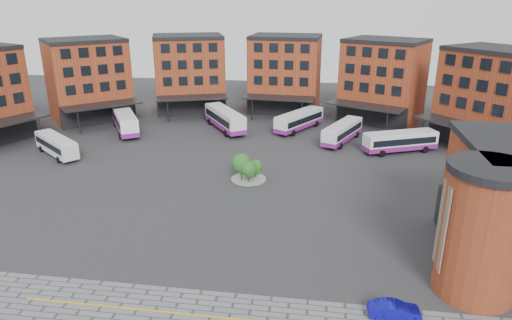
# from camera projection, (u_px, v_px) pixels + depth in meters

# --- Properties ---
(ground) EXTENTS (160.00, 160.00, 0.00)m
(ground) POSITION_uv_depth(u_px,v_px,m) (210.00, 223.00, 46.48)
(ground) COLOR #28282B
(ground) RESTS_ON ground
(yellow_line) EXTENTS (26.00, 0.15, 0.02)m
(yellow_line) POSITION_uv_depth(u_px,v_px,m) (191.00, 315.00, 33.19)
(yellow_line) COLOR gold
(yellow_line) RESTS_ON paving_zone
(main_building) EXTENTS (94.14, 42.48, 14.60)m
(main_building) POSITION_uv_depth(u_px,v_px,m) (234.00, 83.00, 80.16)
(main_building) COLOR brown
(main_building) RESTS_ON ground
(tree_island) EXTENTS (4.40, 4.40, 3.57)m
(tree_island) POSITION_uv_depth(u_px,v_px,m) (247.00, 167.00, 56.30)
(tree_island) COLOR gray
(tree_island) RESTS_ON ground
(bus_a) EXTENTS (9.35, 8.00, 2.85)m
(bus_a) POSITION_uv_depth(u_px,v_px,m) (56.00, 144.00, 65.23)
(bus_a) COLOR silver
(bus_a) RESTS_ON ground
(bus_b) EXTENTS (8.73, 11.99, 3.46)m
(bus_b) POSITION_uv_depth(u_px,v_px,m) (125.00, 121.00, 76.38)
(bus_b) COLOR white
(bus_b) RESTS_ON ground
(bus_c) EXTENTS (9.16, 11.94, 3.49)m
(bus_c) POSITION_uv_depth(u_px,v_px,m) (225.00, 119.00, 77.67)
(bus_c) COLOR silver
(bus_c) RESTS_ON ground
(bus_d) EXTENTS (7.97, 11.04, 3.18)m
(bus_d) POSITION_uv_depth(u_px,v_px,m) (299.00, 120.00, 77.47)
(bus_d) COLOR white
(bus_d) RESTS_ON ground
(bus_e) EXTENTS (6.68, 10.88, 3.04)m
(bus_e) POSITION_uv_depth(u_px,v_px,m) (342.00, 132.00, 71.27)
(bus_e) COLOR white
(bus_e) RESTS_ON ground
(bus_f) EXTENTS (11.15, 6.63, 3.11)m
(bus_f) POSITION_uv_depth(u_px,v_px,m) (400.00, 141.00, 66.59)
(bus_f) COLOR white
(bus_f) RESTS_ON ground
(blue_car) EXTENTS (3.83, 1.58, 1.23)m
(blue_car) POSITION_uv_depth(u_px,v_px,m) (394.00, 310.00, 32.77)
(blue_car) COLOR #0C0B96
(blue_car) RESTS_ON ground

